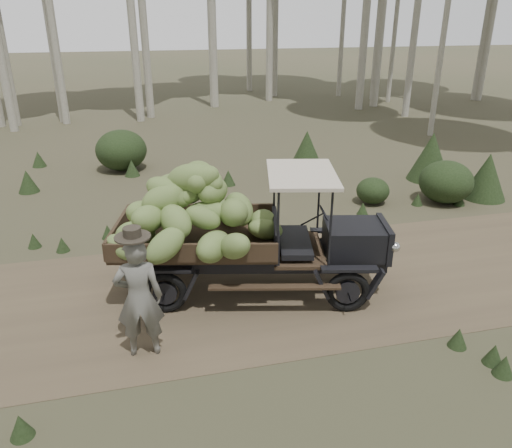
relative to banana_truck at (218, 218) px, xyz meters
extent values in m
plane|color=#473D2B|center=(0.65, -0.06, -1.35)|extent=(120.00, 120.00, 0.00)
cube|color=brown|center=(0.65, -0.06, -1.34)|extent=(70.00, 4.00, 0.01)
cube|color=black|center=(2.18, -0.40, -0.43)|extent=(1.09, 1.06, 0.51)
cube|color=black|center=(2.67, -0.51, -0.43)|extent=(0.30, 0.92, 0.57)
cube|color=black|center=(0.93, -0.10, -0.34)|extent=(0.37, 1.27, 0.51)
cube|color=#38281C|center=(-0.32, 0.19, -0.43)|extent=(2.88, 2.20, 0.07)
cube|color=#38281C|center=(-0.13, 1.00, -0.26)|extent=(2.52, 0.64, 0.29)
cube|color=#38281C|center=(-0.51, -0.61, -0.26)|extent=(2.52, 0.64, 0.29)
cube|color=#38281C|center=(-1.57, 0.48, -0.26)|extent=(0.43, 1.62, 0.29)
cube|color=#C1B2A0|center=(1.32, -0.19, 0.69)|extent=(1.39, 1.76, 0.06)
cube|color=black|center=(0.70, 0.31, -0.78)|extent=(4.13, 1.06, 0.17)
cube|color=black|center=(0.54, -0.37, -0.78)|extent=(4.13, 1.06, 0.17)
torus|color=black|center=(2.17, 0.36, -1.00)|extent=(0.71, 0.28, 0.70)
torus|color=black|center=(1.84, -1.07, -1.00)|extent=(0.71, 0.28, 0.70)
torus|color=black|center=(-0.60, 1.01, -1.00)|extent=(0.71, 0.28, 0.70)
torus|color=black|center=(-0.94, -0.42, -1.00)|extent=(0.71, 0.28, 0.70)
sphere|color=beige|center=(2.84, -0.13, -0.38)|extent=(0.17, 0.17, 0.17)
sphere|color=beige|center=(2.65, -0.93, -0.38)|extent=(0.17, 0.17, 0.17)
ellipsoid|color=olive|center=(-1.37, 0.01, -0.15)|extent=(0.80, 0.79, 0.62)
ellipsoid|color=olive|center=(-0.69, -0.25, 0.11)|extent=(0.70, 0.87, 0.65)
ellipsoid|color=olive|center=(-0.74, 0.16, 0.44)|extent=(0.95, 0.75, 0.68)
ellipsoid|color=olive|center=(-0.42, 0.15, 0.65)|extent=(0.95, 0.86, 0.64)
ellipsoid|color=olive|center=(0.75, 0.10, -0.21)|extent=(0.73, 0.74, 0.50)
ellipsoid|color=olive|center=(-1.09, -0.18, 0.17)|extent=(0.76, 0.81, 0.56)
ellipsoid|color=olive|center=(-0.79, 0.10, 0.38)|extent=(0.94, 0.61, 0.63)
ellipsoid|color=olive|center=(-0.24, 0.29, 0.66)|extent=(0.68, 0.80, 0.54)
ellipsoid|color=olive|center=(0.76, -0.11, -0.23)|extent=(0.83, 0.58, 0.56)
ellipsoid|color=olive|center=(-0.27, -0.24, 0.13)|extent=(0.73, 0.53, 0.52)
ellipsoid|color=olive|center=(-0.05, 0.11, 0.42)|extent=(0.75, 0.87, 0.51)
ellipsoid|color=olive|center=(-0.11, 0.18, 0.59)|extent=(0.60, 0.77, 0.42)
ellipsoid|color=olive|center=(0.28, 0.73, -0.16)|extent=(0.42, 0.73, 0.46)
ellipsoid|color=olive|center=(0.21, -0.22, 0.16)|extent=(0.57, 0.75, 0.61)
ellipsoid|color=olive|center=(-0.34, 0.21, 0.42)|extent=(0.74, 0.80, 0.46)
ellipsoid|color=olive|center=(-0.12, 0.26, 0.58)|extent=(0.46, 0.80, 0.58)
ellipsoid|color=olive|center=(-1.51, -0.25, -0.23)|extent=(0.71, 0.68, 0.52)
ellipsoid|color=olive|center=(0.36, 0.15, 0.06)|extent=(0.53, 0.84, 0.65)
ellipsoid|color=olive|center=(-0.70, 0.45, 0.40)|extent=(0.73, 0.82, 0.47)
ellipsoid|color=olive|center=(-0.24, 0.06, 0.66)|extent=(0.79, 0.61, 0.57)
ellipsoid|color=olive|center=(-1.19, 0.15, -0.20)|extent=(0.53, 0.80, 0.63)
ellipsoid|color=olive|center=(-1.13, 0.27, 0.08)|extent=(0.88, 0.80, 0.64)
ellipsoid|color=olive|center=(-0.62, 0.57, 0.38)|extent=(0.51, 0.82, 0.69)
ellipsoid|color=olive|center=(-0.30, 0.08, 0.61)|extent=(0.45, 0.68, 0.48)
ellipsoid|color=olive|center=(-0.16, -0.55, -0.23)|extent=(0.83, 0.91, 0.51)
ellipsoid|color=olive|center=(-0.19, -0.08, 0.14)|extent=(0.82, 0.55, 0.41)
ellipsoid|color=olive|center=(-0.84, 0.21, 0.38)|extent=(0.73, 0.60, 0.49)
ellipsoid|color=olive|center=(-0.88, -0.58, -0.12)|extent=(0.90, 0.72, 0.69)
ellipsoid|color=olive|center=(0.11, -0.81, -0.14)|extent=(0.64, 0.84, 0.64)
imported|color=#615F59|center=(-1.31, -1.37, -0.48)|extent=(0.66, 0.46, 1.74)
cylinder|color=#2E2820|center=(-1.31, -1.37, 0.42)|extent=(0.49, 0.49, 0.02)
cylinder|color=#2E2820|center=(-1.31, -1.37, 0.48)|extent=(0.25, 0.25, 0.14)
cone|color=#233319|center=(7.33, 2.98, -0.77)|extent=(1.05, 1.05, 1.17)
ellipsoid|color=#233319|center=(-1.60, 7.71, -0.74)|extent=(1.49, 1.49, 1.19)
cone|color=#233319|center=(-4.02, 6.24, -1.05)|extent=(0.53, 0.53, 0.59)
cone|color=#233319|center=(1.21, 5.55, -1.14)|extent=(0.38, 0.38, 0.43)
cone|color=#233319|center=(3.46, 5.63, -0.66)|extent=(1.23, 1.23, 1.37)
ellipsoid|color=#233319|center=(6.17, 2.95, -0.82)|extent=(1.30, 1.30, 1.04)
cone|color=#233319|center=(-1.34, 7.04, -1.11)|extent=(0.44, 0.44, 0.48)
cone|color=#233319|center=(6.80, 4.69, -0.68)|extent=(1.20, 1.20, 1.34)
ellipsoid|color=#233319|center=(2.82, 5.86, -1.11)|extent=(0.59, 0.59, 0.47)
cone|color=#233319|center=(-4.11, 8.69, -1.11)|extent=(0.42, 0.42, 0.47)
ellipsoid|color=#233319|center=(4.40, 3.31, -1.02)|extent=(0.80, 0.80, 0.64)
cone|color=#233319|center=(-1.20, 9.63, -1.07)|extent=(0.49, 0.49, 0.55)
cone|color=#233319|center=(-2.69, -2.58, -1.20)|extent=(0.27, 0.27, 0.30)
cone|color=#233319|center=(-2.76, 2.28, -1.20)|extent=(0.27, 0.27, 0.30)
cone|color=#233319|center=(1.52, 2.59, -1.20)|extent=(0.27, 0.27, 0.30)
cone|color=#233319|center=(3.85, 2.66, -1.20)|extent=(0.27, 0.27, 0.30)
cone|color=#233319|center=(-3.34, 2.60, -1.20)|extent=(0.27, 0.27, 0.30)
cone|color=#233319|center=(6.42, 2.67, -1.20)|extent=(0.27, 0.27, 0.30)
cone|color=#233319|center=(3.24, -2.74, -1.20)|extent=(0.27, 0.27, 0.30)
cone|color=#233319|center=(-1.91, 2.70, -1.20)|extent=(0.27, 0.27, 0.30)
cone|color=#233319|center=(3.22, -2.97, -1.20)|extent=(0.27, 0.27, 0.30)
cone|color=#233319|center=(3.00, -2.30, -1.20)|extent=(0.27, 0.27, 0.30)
cone|color=#233319|center=(5.42, 2.92, -1.20)|extent=(0.27, 0.27, 0.30)
cone|color=#233319|center=(0.59, 2.72, -1.20)|extent=(0.27, 0.27, 0.30)
cone|color=#233319|center=(1.47, 2.04, -1.20)|extent=(0.27, 0.27, 0.30)
camera|label=1|loc=(-1.16, -7.28, 3.01)|focal=35.00mm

